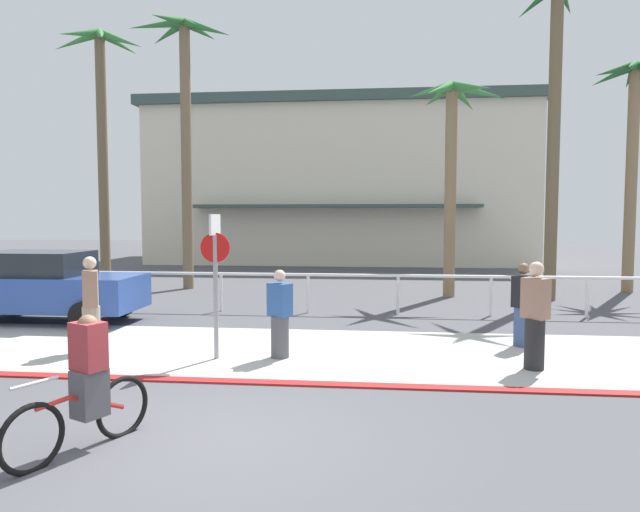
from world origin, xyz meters
The scene contains 17 objects.
ground_plane centered at (0.00, 10.00, 0.00)m, with size 80.00×80.00×0.00m, color #4C4C51.
sidewalk_strip centered at (0.00, 4.20, 0.01)m, with size 44.00×4.00×0.02m, color beige.
curb_paint centered at (0.00, 2.20, 0.01)m, with size 44.00×0.24×0.03m, color maroon.
building_backdrop centered at (-0.35, 27.30, 4.33)m, with size 20.54×12.02×8.62m.
rail_fence centered at (0.00, 8.50, 0.84)m, with size 28.00×0.08×1.04m.
stop_sign_bike_lane centered at (-1.00, 3.52, 1.68)m, with size 0.52×0.56×2.56m.
palm_tree_1 centered at (-8.21, 13.82, 6.48)m, with size 3.37×2.94×9.22m.
palm_tree_2 centered at (-4.82, 12.97, 6.66)m, with size 3.37×3.50×9.21m.
palm_tree_3 centered at (4.06, 11.88, 4.92)m, with size 3.00×3.35×6.66m.
palm_tree_4 centered at (6.92, 11.53, 6.55)m, with size 2.96×2.79×9.42m.
palm_tree_5 centered at (10.03, 13.60, 5.74)m, with size 2.95×2.83×7.54m.
car_blue_1 centered at (-6.06, 6.52, 0.87)m, with size 4.40×2.02×1.69m.
cyclist_red_0 centered at (-1.29, -0.40, 0.69)m, with size 0.84×1.67×1.50m.
pedestrian_0 centered at (4.60, 5.07, 0.75)m, with size 0.47×0.46×1.63m.
pedestrian_1 centered at (0.10, 3.71, 0.73)m, with size 0.48×0.44×1.59m.
pedestrian_2 centered at (4.38, 3.39, 0.84)m, with size 0.46×0.47×1.79m.
pedestrian_3 centered at (-3.47, 3.83, 0.83)m, with size 0.43×0.47×1.79m.
Camera 1 is at (1.85, -6.12, 2.53)m, focal length 31.95 mm.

